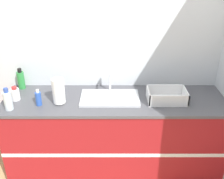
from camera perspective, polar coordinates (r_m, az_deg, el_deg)
wall_back at (r=2.78m, az=0.40°, el=8.94°), size 4.62×0.06×2.60m
counter_cabinet at (r=2.87m, az=0.42°, el=-9.80°), size 2.24×0.65×0.88m
sink at (r=2.62m, az=-0.69°, el=-1.61°), size 0.58×0.35×0.28m
paper_towel_roll at (r=2.54m, az=-11.78°, el=-0.37°), size 0.12×0.12×0.26m
dish_rack at (r=2.63m, az=11.60°, el=-1.61°), size 0.38×0.25×0.12m
bottle_clear at (r=2.59m, az=-21.94°, el=-2.22°), size 0.08×0.08×0.22m
bottle_green at (r=2.97m, az=-19.43°, el=2.01°), size 0.08×0.08×0.23m
bottle_white_spray at (r=2.75m, az=-20.54°, el=-0.97°), size 0.09×0.09×0.14m
bottle_blue at (r=2.58m, az=-15.95°, el=-1.88°), size 0.06×0.06×0.16m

